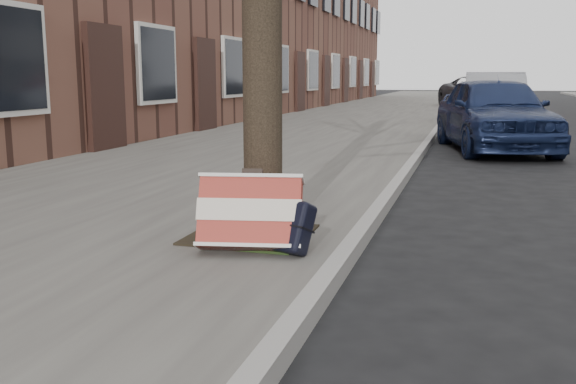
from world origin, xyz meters
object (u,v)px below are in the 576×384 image
(suitcase_navy, at_px, (278,224))
(car_near_mid, at_px, (494,99))
(suitcase_red, at_px, (251,213))
(car_near_front, at_px, (494,113))

(suitcase_navy, relative_size, car_near_mid, 0.12)
(suitcase_red, height_order, car_near_front, car_near_front)
(suitcase_navy, height_order, car_near_front, car_near_front)
(car_near_front, distance_m, car_near_mid, 5.85)
(car_near_front, xyz_separation_m, car_near_mid, (0.15, 5.85, 0.04))
(suitcase_red, distance_m, suitcase_navy, 0.19)
(car_near_front, relative_size, car_near_mid, 0.91)
(suitcase_red, height_order, car_near_mid, car_near_mid)
(suitcase_red, distance_m, car_near_mid, 13.78)
(suitcase_navy, bearing_deg, car_near_mid, 102.32)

